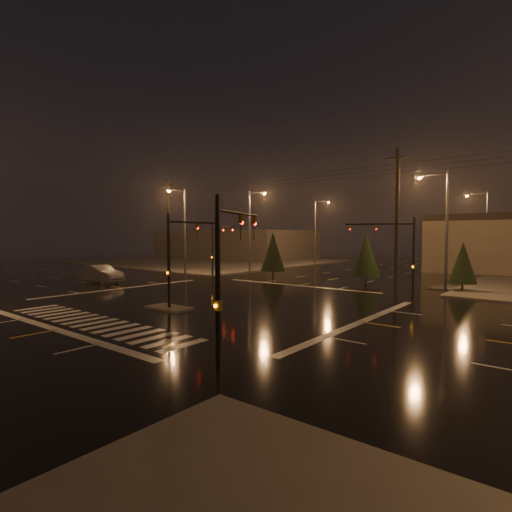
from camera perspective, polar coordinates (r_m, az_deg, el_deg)
name	(u,v)px	position (r m, az deg, el deg)	size (l,w,h in m)	color
ground	(214,301)	(28.57, -6.02, -6.41)	(140.00, 140.00, 0.00)	black
sidewalk_nw	(212,261)	(70.76, -6.36, -0.75)	(36.00, 36.00, 0.12)	#4D4A45
median_island	(169,308)	(25.89, -12.29, -7.27)	(3.00, 1.60, 0.15)	#4D4A45
crosswalk	(95,323)	(23.13, -22.03, -8.83)	(15.00, 2.60, 0.01)	beige
stop_bar_near	(57,330)	(22.24, -26.57, -9.40)	(16.00, 0.50, 0.01)	beige
stop_bar_far	(298,286)	(37.14, 5.98, -4.22)	(16.00, 0.50, 0.01)	beige
commercial_block	(235,244)	(82.81, -2.97, 1.71)	(30.00, 18.00, 5.60)	#403B39
signal_mast_median	(180,249)	(26.10, -10.80, 0.95)	(0.25, 4.59, 6.00)	black
signal_mast_ne	(399,247)	(31.94, 19.69, 1.27)	(4.84, 1.86, 6.00)	black
signal_mast_nw	(217,243)	(42.08, -5.62, 1.80)	(4.84, 1.86, 6.00)	black
signal_mast_se	(227,262)	(14.10, -4.18, -0.87)	(1.55, 3.87, 6.00)	black
streetlight_1	(252,226)	(49.09, -0.65, 4.33)	(2.77, 0.32, 10.00)	#38383A
streetlight_2	(317,228)	(62.33, 8.69, 4.02)	(2.77, 0.32, 10.00)	#38383A
streetlight_3	(443,222)	(37.12, 25.15, 4.48)	(2.77, 0.32, 10.00)	#38383A
streetlight_4	(484,226)	(56.76, 29.81, 3.76)	(2.77, 0.32, 10.00)	#38383A
streetlight_5	(183,225)	(47.52, -10.41, 4.33)	(0.32, 2.77, 10.00)	#38383A
utility_pole_0	(169,224)	(53.93, -12.36, 4.49)	(2.20, 0.32, 12.00)	black
utility_pole_1	(397,218)	(36.10, 19.48, 5.16)	(2.20, 0.32, 12.00)	black
conifer_0	(463,263)	(36.93, 27.45, -0.85)	(2.18, 2.18, 4.10)	black
conifer_3	(273,252)	(44.15, 2.44, 0.62)	(2.72, 2.72, 4.96)	black
conifer_4	(366,255)	(39.63, 15.45, 0.16)	(2.66, 2.66, 4.85)	black
car_crossing	(100,274)	(42.28, -21.34, -2.36)	(1.82, 5.22, 1.72)	#515458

